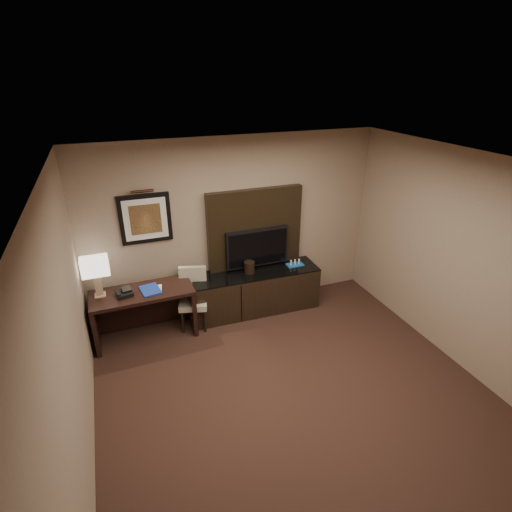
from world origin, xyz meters
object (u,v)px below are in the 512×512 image
credenza (256,291)px  desk_chair (193,302)px  table_lamp (97,276)px  tv (257,247)px  ice_bucket (249,267)px  desk (145,314)px  minibar_tray (295,263)px  desk_phone (124,292)px

credenza → desk_chair: desk_chair is taller
table_lamp → tv: bearing=4.0°
ice_bucket → desk: bearing=-176.1°
desk_chair → table_lamp: 1.39m
table_lamp → credenza: bearing=0.5°
tv → table_lamp: table_lamp is taller
tv → table_lamp: 2.34m
table_lamp → ice_bucket: bearing=0.8°
desk → minibar_tray: size_ratio=5.21×
ice_bucket → minibar_tray: ice_bucket is taller
desk → credenza: size_ratio=0.70×
desk_chair → table_lamp: bearing=-167.3°
credenza → desk_phone: size_ratio=9.96×
desk → tv: bearing=6.7°
desk → table_lamp: (-0.54, 0.08, 0.67)m
desk_chair → ice_bucket: 0.99m
tv → minibar_tray: size_ratio=3.75×
desk → desk_chair: bearing=-1.2°
desk → ice_bucket: (1.62, 0.11, 0.40)m
table_lamp → ice_bucket: table_lamp is taller
desk → minibar_tray: (2.38, 0.09, 0.36)m
tv → ice_bucket: (-0.18, -0.13, -0.25)m
minibar_tray → desk_chair: bearing=-177.0°
table_lamp → minibar_tray: (2.92, 0.01, -0.31)m
tv → desk_chair: 1.27m
desk → desk_chair: (0.70, -0.00, 0.05)m
desk_phone → minibar_tray: desk_phone is taller
credenza → desk_phone: 2.00m
table_lamp → desk_phone: (0.31, -0.12, -0.24)m
credenza → ice_bucket: bearing=175.8°
desk_chair → tv: bearing=29.0°
desk_chair → table_lamp: (-1.24, 0.08, 0.62)m
credenza → minibar_tray: minibar_tray is taller
ice_bucket → tv: bearing=36.0°
desk → desk_phone: (-0.22, -0.04, 0.42)m
credenza → tv: tv is taller
table_lamp → minibar_tray: table_lamp is taller
desk → minibar_tray: 2.41m
desk_chair → ice_bucket: bearing=23.6°
desk_chair → minibar_tray: 1.71m
desk_phone → ice_bucket: ice_bucket is taller
tv → desk_phone: 2.06m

